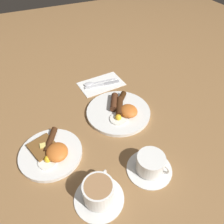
{
  "coord_description": "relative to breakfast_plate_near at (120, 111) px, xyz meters",
  "views": [
    {
      "loc": [
        -0.61,
        0.31,
        0.66
      ],
      "look_at": [
        -0.01,
        0.03,
        0.03
      ],
      "focal_mm": 35.0,
      "sensor_mm": 36.0,
      "label": 1
    }
  ],
  "objects": [
    {
      "name": "teacup_near",
      "position": [
        -0.29,
        0.03,
        0.02
      ],
      "size": [
        0.15,
        0.15,
        0.07
      ],
      "color": "white",
      "rests_on": "ground_plane"
    },
    {
      "name": "breakfast_plate_far",
      "position": [
        -0.1,
        0.32,
        0.0
      ],
      "size": [
        0.23,
        0.23,
        0.05
      ],
      "color": "white",
      "rests_on": "ground_plane"
    },
    {
      "name": "teacup_far",
      "position": [
        -0.32,
        0.22,
        0.02
      ],
      "size": [
        0.15,
        0.15,
        0.08
      ],
      "color": "white",
      "rests_on": "ground_plane"
    },
    {
      "name": "ground_plane",
      "position": [
        0.0,
        0.0,
        -0.01
      ],
      "size": [
        3.0,
        3.0,
        0.0
      ],
      "primitive_type": "plane",
      "color": "olive"
    },
    {
      "name": "knife",
      "position": [
        0.22,
        -0.02,
        -0.01
      ],
      "size": [
        0.03,
        0.18,
        0.01
      ],
      "rotation": [
        0.0,
        0.0,
        1.48
      ],
      "color": "silver",
      "rests_on": "napkin"
    },
    {
      "name": "breakfast_plate_near",
      "position": [
        0.0,
        0.0,
        0.0
      ],
      "size": [
        0.27,
        0.27,
        0.05
      ],
      "color": "white",
      "rests_on": "ground_plane"
    },
    {
      "name": "napkin",
      "position": [
        0.23,
        -0.01,
        -0.01
      ],
      "size": [
        0.15,
        0.23,
        0.01
      ],
      "primitive_type": "cube",
      "rotation": [
        0.0,
        0.0,
        0.08
      ],
      "color": "white",
      "rests_on": "ground_plane"
    },
    {
      "name": "spoon",
      "position": [
        0.24,
        0.03,
        -0.01
      ],
      "size": [
        0.04,
        0.17,
        0.01
      ],
      "rotation": [
        0.0,
        0.0,
        1.51
      ],
      "color": "silver",
      "rests_on": "napkin"
    }
  ]
}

